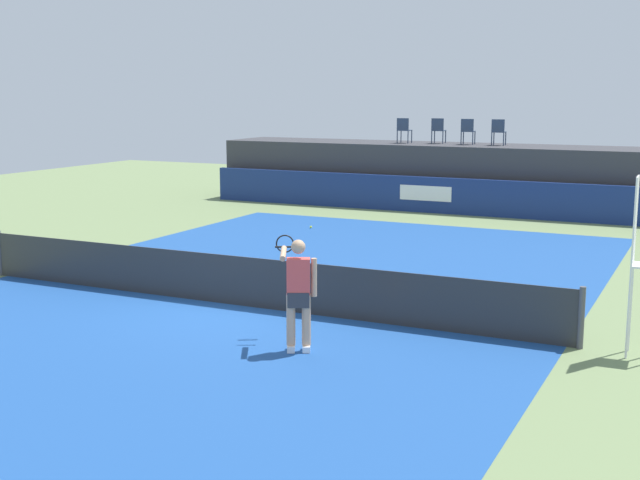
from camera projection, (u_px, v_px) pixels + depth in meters
The scene contains 14 objects.
ground_plane at pixel (312, 275), 18.54m from camera, with size 48.00×48.00×0.00m, color #6B7F51.
court_inner at pixel (242, 306), 15.88m from camera, with size 12.00×22.00×0.00m, color #1C478C.
sponsor_wall at pixel (452, 196), 27.75m from camera, with size 18.00×0.22×1.20m.
spectator_platform at pixel (468, 176), 29.26m from camera, with size 18.00×2.80×2.20m, color #38383D.
spectator_chair_far_left at pixel (404, 129), 29.84m from camera, with size 0.45×0.45×0.89m.
spectator_chair_left at pixel (438, 129), 29.64m from camera, with size 0.47×0.47×0.89m.
spectator_chair_center at pixel (468, 130), 29.01m from camera, with size 0.48×0.48×0.89m.
spectator_chair_right at pixel (499, 131), 28.54m from camera, with size 0.47×0.47×0.89m.
umpire_chair at pixel (640, 254), 12.61m from camera, with size 0.45×0.45×2.76m.
tennis_net at pixel (242, 281), 15.80m from camera, with size 12.40×0.02×0.95m, color #2D2D2D.
net_post_near at pixel (0, 253), 18.44m from camera, with size 0.10×0.10×1.00m, color #4C4C51.
net_post_far at pixel (581, 318), 13.14m from camera, with size 0.10×0.10×1.00m, color #4C4C51.
tennis_player at pixel (298, 291), 12.96m from camera, with size 1.05×1.05×1.77m.
tennis_ball at pixel (311, 227), 24.92m from camera, with size 0.07×0.07×0.07m, color #D8EA33.
Camera 1 is at (8.03, -13.25, 3.99)m, focal length 47.05 mm.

